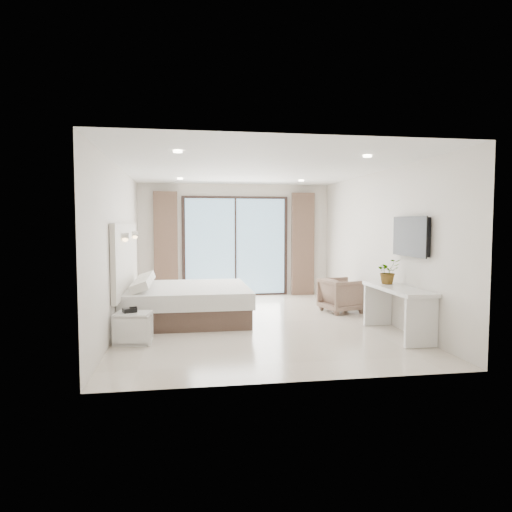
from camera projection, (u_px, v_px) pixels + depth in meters
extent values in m
plane|color=beige|center=(255.00, 322.00, 8.09)|extent=(6.20, 6.20, 0.00)
cube|color=silver|center=(235.00, 240.00, 11.05)|extent=(4.60, 0.02, 2.70)
cube|color=silver|center=(299.00, 260.00, 4.94)|extent=(4.60, 0.02, 2.70)
cube|color=silver|center=(120.00, 247.00, 7.63)|extent=(0.02, 6.20, 2.70)
cube|color=silver|center=(379.00, 245.00, 8.35)|extent=(0.02, 6.20, 2.70)
cube|color=white|center=(255.00, 169.00, 7.90)|extent=(4.60, 6.20, 0.02)
cube|color=silver|center=(126.00, 258.00, 8.05)|extent=(0.08, 3.00, 1.20)
cube|color=black|center=(412.00, 236.00, 7.05)|extent=(0.06, 1.00, 0.58)
cube|color=black|center=(409.00, 236.00, 7.04)|extent=(0.02, 1.04, 0.62)
cube|color=black|center=(235.00, 246.00, 11.03)|extent=(2.56, 0.04, 2.42)
cube|color=#84B2D3|center=(236.00, 247.00, 11.00)|extent=(2.40, 0.01, 2.30)
cube|color=brown|center=(166.00, 245.00, 10.66)|extent=(0.55, 0.14, 2.50)
cube|color=brown|center=(303.00, 244.00, 11.17)|extent=(0.55, 0.14, 2.50)
cylinder|color=white|center=(178.00, 152.00, 5.92)|extent=(0.12, 0.12, 0.02)
cylinder|color=white|center=(367.00, 156.00, 6.33)|extent=(0.12, 0.12, 0.02)
cylinder|color=white|center=(180.00, 179.00, 9.47)|extent=(0.12, 0.12, 0.02)
cylinder|color=white|center=(301.00, 181.00, 9.88)|extent=(0.12, 0.12, 0.02)
cube|color=brown|center=(187.00, 311.00, 8.28)|extent=(2.12, 2.01, 0.34)
cube|color=white|center=(187.00, 294.00, 8.26)|extent=(2.20, 2.09, 0.27)
cube|color=silver|center=(140.00, 289.00, 7.45)|extent=(0.28, 0.42, 0.14)
cube|color=silver|center=(143.00, 285.00, 7.90)|extent=(0.28, 0.42, 0.14)
cube|color=silver|center=(145.00, 282.00, 8.36)|extent=(0.28, 0.42, 0.14)
cube|color=silver|center=(147.00, 279.00, 8.80)|extent=(0.28, 0.42, 0.14)
cube|color=silver|center=(133.00, 314.00, 6.62)|extent=(0.56, 0.48, 0.05)
cube|color=silver|center=(133.00, 342.00, 6.65)|extent=(0.56, 0.48, 0.05)
cube|color=silver|center=(132.00, 331.00, 6.46)|extent=(0.50, 0.13, 0.41)
cube|color=silver|center=(134.00, 325.00, 6.82)|extent=(0.50, 0.13, 0.41)
cube|color=black|center=(130.00, 310.00, 6.64)|extent=(0.23, 0.20, 0.06)
cube|color=silver|center=(398.00, 289.00, 7.07)|extent=(0.50, 1.61, 0.06)
cube|color=silver|center=(421.00, 323.00, 6.38)|extent=(0.48, 0.06, 0.71)
cube|color=silver|center=(378.00, 305.00, 7.81)|extent=(0.48, 0.06, 0.71)
imported|color=#33662D|center=(388.00, 274.00, 7.40)|extent=(0.42, 0.45, 0.32)
imported|color=#806954|center=(342.00, 293.00, 9.02)|extent=(0.82, 0.86, 0.74)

